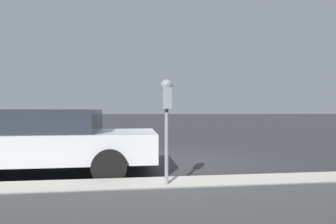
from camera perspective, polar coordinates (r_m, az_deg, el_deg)
name	(u,v)px	position (r m, az deg, el deg)	size (l,w,h in m)	color
ground_plane	(187,161)	(7.05, 4.14, -10.65)	(220.00, 220.00, 0.00)	#2B2B2D
parking_meter	(167,104)	(4.15, -0.31, 1.75)	(0.21, 0.19, 1.66)	gray
car_silver	(40,140)	(6.09, -26.16, -5.44)	(2.02, 4.71, 1.36)	#B7BABF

